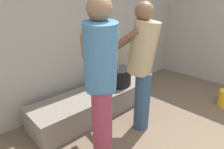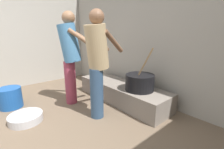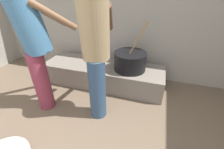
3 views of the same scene
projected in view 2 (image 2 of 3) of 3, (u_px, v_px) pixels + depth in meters
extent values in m
cube|color=#9E998E|center=(148.00, 35.00, 2.93)|extent=(5.22, 0.20, 2.49)
cube|color=slate|center=(121.00, 92.00, 3.00)|extent=(1.95, 0.60, 0.34)
cylinder|color=black|center=(140.00, 82.00, 2.61)|extent=(0.48, 0.48, 0.27)
cylinder|color=#937047|center=(145.00, 63.00, 2.46)|extent=(0.25, 0.11, 0.51)
cylinder|color=#8C3347|center=(71.00, 83.00, 2.85)|extent=(0.20, 0.20, 0.79)
cylinder|color=teal|center=(70.00, 43.00, 2.67)|extent=(0.47, 0.49, 0.67)
sphere|color=brown|center=(68.00, 18.00, 2.57)|extent=(0.22, 0.22, 0.22)
cylinder|color=brown|center=(83.00, 39.00, 2.55)|extent=(0.33, 0.43, 0.37)
cylinder|color=brown|center=(84.00, 39.00, 2.81)|extent=(0.33, 0.43, 0.37)
cylinder|color=navy|center=(97.00, 93.00, 2.35)|extent=(0.20, 0.20, 0.77)
cylinder|color=tan|center=(97.00, 47.00, 2.20)|extent=(0.39, 0.45, 0.66)
sphere|color=brown|center=(97.00, 17.00, 2.11)|extent=(0.21, 0.21, 0.21)
cylinder|color=brown|center=(114.00, 42.00, 2.30)|extent=(0.19, 0.47, 0.36)
cylinder|color=brown|center=(100.00, 41.00, 2.45)|extent=(0.19, 0.47, 0.36)
cylinder|color=#194C99|center=(10.00, 98.00, 2.71)|extent=(0.37, 0.37, 0.36)
cylinder|color=#B7B7BC|center=(26.00, 118.00, 2.30)|extent=(0.47, 0.47, 0.11)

